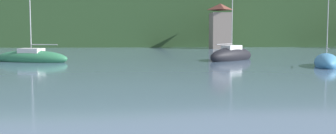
{
  "coord_description": "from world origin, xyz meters",
  "views": [
    {
      "loc": [
        -1.25,
        20.97,
        3.19
      ],
      "look_at": [
        0.0,
        40.72,
        1.44
      ],
      "focal_mm": 43.46,
      "sensor_mm": 36.0,
      "label": 1
    }
  ],
  "objects_px": {
    "shore_building_westcentral": "(220,27)",
    "sailboat_far_2": "(31,58)",
    "sailboat_far_0": "(326,62)",
    "sailboat_far_3": "(232,56)"
  },
  "relations": [
    {
      "from": "shore_building_westcentral",
      "to": "sailboat_far_2",
      "type": "height_order",
      "value": "sailboat_far_2"
    },
    {
      "from": "sailboat_far_0",
      "to": "shore_building_westcentral",
      "type": "bearing_deg",
      "value": 24.69
    },
    {
      "from": "shore_building_westcentral",
      "to": "sailboat_far_3",
      "type": "distance_m",
      "value": 30.94
    },
    {
      "from": "sailboat_far_2",
      "to": "shore_building_westcentral",
      "type": "bearing_deg",
      "value": -110.86
    },
    {
      "from": "sailboat_far_0",
      "to": "sailboat_far_2",
      "type": "distance_m",
      "value": 29.09
    },
    {
      "from": "shore_building_westcentral",
      "to": "sailboat_far_2",
      "type": "xyz_separation_m",
      "value": [
        -25.87,
        -31.55,
        -3.57
      ]
    },
    {
      "from": "sailboat_far_0",
      "to": "sailboat_far_3",
      "type": "height_order",
      "value": "sailboat_far_0"
    },
    {
      "from": "sailboat_far_2",
      "to": "sailboat_far_0",
      "type": "bearing_deg",
      "value": -175.92
    },
    {
      "from": "sailboat_far_0",
      "to": "sailboat_far_2",
      "type": "relative_size",
      "value": 0.92
    },
    {
      "from": "shore_building_westcentral",
      "to": "sailboat_far_0",
      "type": "relative_size",
      "value": 0.95
    }
  ]
}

